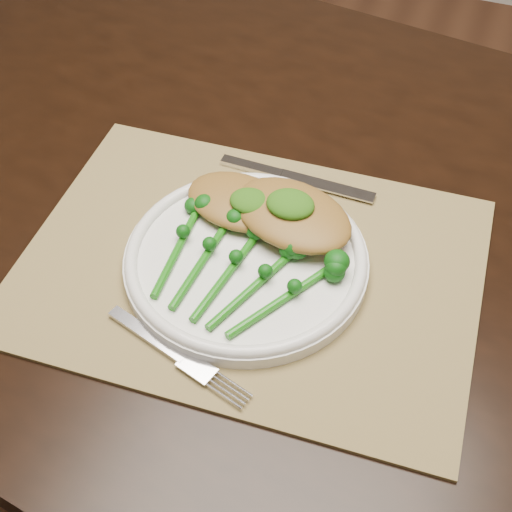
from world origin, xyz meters
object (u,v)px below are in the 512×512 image
(dinner_plate, at_px, (246,259))
(dining_table, at_px, (264,360))
(placemat, at_px, (250,266))
(chicken_fillet_left, at_px, (239,201))
(broccolini_bundle, at_px, (227,275))

(dinner_plate, bearing_deg, dining_table, 99.28)
(placemat, relative_size, chicken_fillet_left, 3.94)
(dinner_plate, distance_m, chicken_fillet_left, 0.08)
(placemat, distance_m, dinner_plate, 0.02)
(placemat, xyz_separation_m, broccolini_bundle, (-0.01, -0.04, 0.02))
(placemat, xyz_separation_m, dinner_plate, (-0.00, -0.00, 0.01))
(chicken_fillet_left, relative_size, broccolini_bundle, 0.63)
(placemat, bearing_deg, dining_table, 98.43)
(chicken_fillet_left, bearing_deg, dining_table, 85.03)
(dining_table, distance_m, chicken_fillet_left, 0.41)
(dining_table, height_order, chicken_fillet_left, chicken_fillet_left)
(dining_table, bearing_deg, broccolini_bundle, -77.07)
(placemat, bearing_deg, chicken_fillet_left, 118.27)
(dining_table, xyz_separation_m, chicken_fillet_left, (-0.01, -0.06, 0.41))
(placemat, xyz_separation_m, chicken_fillet_left, (-0.04, 0.06, 0.03))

